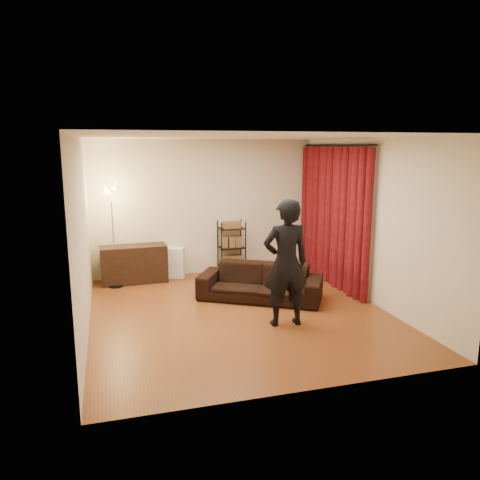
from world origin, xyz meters
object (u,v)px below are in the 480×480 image
object	(u,v)px
wire_shelf	(232,247)
floor_lamp	(113,237)
storage_boxes	(175,262)
sofa	(260,282)
media_cabinet	(134,264)
person	(286,263)

from	to	relation	value
wire_shelf	floor_lamp	bearing A→B (deg)	-164.41
storage_boxes	wire_shelf	world-z (taller)	wire_shelf
sofa	floor_lamp	bearing A→B (deg)	178.79
storage_boxes	wire_shelf	distance (m)	1.17
wire_shelf	floor_lamp	distance (m)	2.37
sofa	storage_boxes	bearing A→B (deg)	153.91
sofa	media_cabinet	size ratio (longest dim) A/B	1.67
person	storage_boxes	distance (m)	3.24
person	wire_shelf	distance (m)	2.95
person	sofa	bearing A→B (deg)	-89.11
wire_shelf	floor_lamp	world-z (taller)	floor_lamp
storage_boxes	floor_lamp	xyz separation A→B (m)	(-1.17, -0.34, 0.65)
sofa	wire_shelf	bearing A→B (deg)	121.48
sofa	storage_boxes	distance (m)	2.14
person	floor_lamp	xyz separation A→B (m)	(-2.34, 2.62, 0.02)
media_cabinet	storage_boxes	world-z (taller)	media_cabinet
person	floor_lamp	world-z (taller)	floor_lamp
media_cabinet	sofa	bearing A→B (deg)	-41.58
sofa	storage_boxes	xyz separation A→B (m)	(-1.18, 1.78, -0.00)
sofa	wire_shelf	size ratio (longest dim) A/B	1.89
sofa	floor_lamp	xyz separation A→B (m)	(-2.35, 1.44, 0.65)
wire_shelf	sofa	bearing A→B (deg)	-80.73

